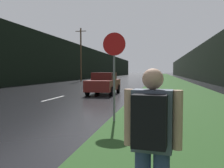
# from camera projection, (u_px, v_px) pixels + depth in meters

# --- Properties ---
(grass_verge) EXTENTS (6.00, 240.00, 0.02)m
(grass_verge) POSITION_uv_depth(u_px,v_px,m) (168.00, 81.00, 38.95)
(grass_verge) COLOR #26471E
(grass_verge) RESTS_ON ground_plane
(lane_stripe_c) EXTENTS (0.12, 3.00, 0.01)m
(lane_stripe_c) POSITION_uv_depth(u_px,v_px,m) (54.00, 98.00, 14.14)
(lane_stripe_c) COLOR silver
(lane_stripe_c) RESTS_ON ground_plane
(lane_stripe_d) EXTENTS (0.12, 3.00, 0.01)m
(lane_stripe_d) POSITION_uv_depth(u_px,v_px,m) (88.00, 90.00, 20.99)
(lane_stripe_d) COLOR silver
(lane_stripe_d) RESTS_ON ground_plane
(lane_stripe_e) EXTENTS (0.12, 3.00, 0.01)m
(lane_stripe_e) POSITION_uv_depth(u_px,v_px,m) (106.00, 85.00, 27.84)
(lane_stripe_e) COLOR silver
(lane_stripe_e) RESTS_ON ground_plane
(treeline_far_side) EXTENTS (2.00, 140.00, 6.97)m
(treeline_far_side) POSITION_uv_depth(u_px,v_px,m) (82.00, 63.00, 52.13)
(treeline_far_side) COLOR black
(treeline_far_side) RESTS_ON ground_plane
(treeline_near_side) EXTENTS (2.00, 140.00, 5.94)m
(treeline_near_side) POSITION_uv_depth(u_px,v_px,m) (197.00, 65.00, 47.40)
(treeline_near_side) COLOR black
(treeline_near_side) RESTS_ON ground_plane
(utility_pole_far) EXTENTS (1.80, 0.24, 8.59)m
(utility_pole_far) POSITION_uv_depth(u_px,v_px,m) (81.00, 54.00, 38.31)
(utility_pole_far) COLOR #4C3823
(utility_pole_far) RESTS_ON ground_plane
(stop_sign) EXTENTS (0.72, 0.07, 2.84)m
(stop_sign) POSITION_uv_depth(u_px,v_px,m) (114.00, 66.00, 7.52)
(stop_sign) COLOR slate
(stop_sign) RESTS_ON ground_plane
(hitchhiker_with_backpack) EXTENTS (0.57, 0.43, 1.64)m
(hitchhiker_with_backpack) POSITION_uv_depth(u_px,v_px,m) (152.00, 140.00, 2.29)
(hitchhiker_with_backpack) COLOR navy
(hitchhiker_with_backpack) RESTS_ON ground_plane
(car_passing_near) EXTENTS (1.84, 4.12, 1.54)m
(car_passing_near) POSITION_uv_depth(u_px,v_px,m) (104.00, 83.00, 16.92)
(car_passing_near) COLOR maroon
(car_passing_near) RESTS_ON ground_plane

